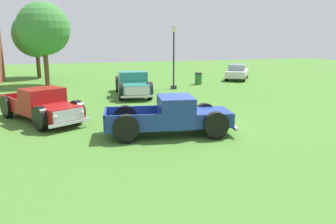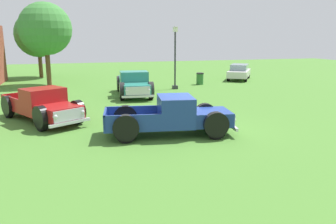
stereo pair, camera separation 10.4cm
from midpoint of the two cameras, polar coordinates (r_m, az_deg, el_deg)
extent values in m
plane|color=#477A2D|center=(13.55, 3.13, -2.95)|extent=(80.00, 80.00, 0.00)
cube|color=navy|center=(12.90, 7.11, -0.88)|extent=(1.68, 1.70, 0.54)
cube|color=silver|center=(13.12, 10.30, -0.77)|extent=(0.26, 1.33, 0.45)
sphere|color=silver|center=(13.66, 9.44, -0.09)|extent=(0.20, 0.20, 0.20)
sphere|color=silver|center=(12.56, 11.07, -1.27)|extent=(0.20, 0.20, 0.20)
cube|color=navy|center=(12.55, 1.09, 0.20)|extent=(1.51, 1.82, 1.13)
cube|color=#8C9EA8|center=(12.61, 3.78, 1.39)|extent=(0.26, 1.41, 0.50)
cube|color=navy|center=(12.51, -6.48, -2.34)|extent=(2.29, 1.94, 0.10)
cube|color=navy|center=(13.20, -6.63, -0.13)|extent=(2.05, 0.39, 0.54)
cube|color=navy|center=(11.68, -6.39, -1.81)|extent=(2.05, 0.39, 0.54)
cube|color=navy|center=(12.45, -11.07, -1.06)|extent=(0.33, 1.63, 0.54)
cylinder|color=black|center=(13.74, 6.18, -1.19)|extent=(0.77, 0.33, 0.75)
cylinder|color=#B7B7BC|center=(13.75, 6.17, -1.18)|extent=(0.33, 0.28, 0.30)
cylinder|color=black|center=(13.69, 6.20, -0.42)|extent=(0.97, 0.42, 0.94)
cylinder|color=black|center=(12.20, 8.09, -3.01)|extent=(0.77, 0.33, 0.75)
cylinder|color=#B7B7BC|center=(12.19, 8.11, -3.02)|extent=(0.33, 0.28, 0.30)
cylinder|color=black|center=(12.15, 8.12, -2.15)|extent=(0.97, 0.42, 0.94)
cylinder|color=black|center=(13.32, -7.65, -1.67)|extent=(0.77, 0.33, 0.75)
cylinder|color=#B7B7BC|center=(13.33, -7.65, -1.66)|extent=(0.33, 0.28, 0.30)
cylinder|color=black|center=(13.27, -7.67, -0.88)|extent=(0.97, 0.42, 0.94)
cylinder|color=black|center=(11.73, -7.53, -3.64)|extent=(0.77, 0.33, 0.75)
cylinder|color=#B7B7BC|center=(11.72, -7.53, -3.65)|extent=(0.33, 0.28, 0.30)
cylinder|color=black|center=(11.68, -7.56, -2.75)|extent=(0.97, 0.42, 0.94)
cube|color=silver|center=(13.21, 10.41, -2.06)|extent=(0.37, 1.78, 0.12)
cube|color=#2D8475|center=(19.91, -5.83, 4.03)|extent=(1.72, 1.70, 0.57)
cube|color=silver|center=(19.12, -5.58, 3.68)|extent=(1.42, 0.20, 0.48)
sphere|color=silver|center=(19.21, -3.71, 3.84)|extent=(0.21, 0.21, 0.21)
sphere|color=silver|center=(19.08, -7.48, 3.70)|extent=(0.21, 0.21, 0.21)
cube|color=#2D8475|center=(21.30, -6.26, 5.43)|extent=(1.86, 1.51, 1.20)
cube|color=#8C9EA8|center=(20.64, -6.10, 5.94)|extent=(1.50, 0.18, 0.53)
cube|color=#2D8475|center=(23.12, -6.65, 4.62)|extent=(1.94, 2.34, 0.10)
cube|color=#2D8475|center=(23.16, -4.62, 5.52)|extent=(0.29, 2.18, 0.57)
cube|color=#2D8475|center=(23.02, -8.73, 5.37)|extent=(0.29, 2.18, 0.57)
cube|color=#2D8475|center=(24.11, -6.89, 5.75)|extent=(1.74, 0.25, 0.57)
cylinder|color=black|center=(20.06, -3.33, 3.31)|extent=(0.30, 0.81, 0.79)
cylinder|color=#B7B7BC|center=(20.06, -3.30, 3.31)|extent=(0.28, 0.34, 0.32)
cylinder|color=black|center=(20.02, -3.33, 3.87)|extent=(0.38, 1.02, 1.00)
cylinder|color=black|center=(19.88, -8.32, 3.12)|extent=(0.30, 0.81, 0.79)
cylinder|color=#B7B7BC|center=(19.88, -8.35, 3.12)|extent=(0.28, 0.34, 0.32)
cylinder|color=black|center=(19.85, -8.34, 3.69)|extent=(0.38, 1.02, 1.00)
cylinder|color=black|center=(23.47, -4.57, 4.65)|extent=(0.30, 0.81, 0.79)
cylinder|color=#B7B7BC|center=(23.47, -4.55, 4.65)|extent=(0.28, 0.34, 0.32)
cylinder|color=black|center=(23.44, -4.58, 5.14)|extent=(0.38, 1.02, 1.00)
cylinder|color=black|center=(23.32, -8.85, 4.49)|extent=(0.30, 0.81, 0.79)
cylinder|color=#B7B7BC|center=(23.32, -8.87, 4.49)|extent=(0.28, 0.34, 0.32)
cylinder|color=black|center=(23.30, -8.86, 4.98)|extent=(0.38, 1.02, 1.00)
cube|color=silver|center=(19.13, -5.55, 2.70)|extent=(1.90, 0.28, 0.12)
cube|color=maroon|center=(14.35, -18.58, -0.05)|extent=(2.05, 2.04, 0.54)
cube|color=silver|center=(13.70, -17.05, -0.53)|extent=(1.21, 0.72, 0.46)
sphere|color=silver|center=(14.01, -14.97, 0.00)|extent=(0.20, 0.20, 0.20)
sphere|color=silver|center=(13.43, -19.31, -0.82)|extent=(0.20, 0.20, 0.20)
cube|color=maroon|center=(15.51, -21.11, 1.79)|extent=(2.08, 1.94, 1.14)
cube|color=#8C9EA8|center=(14.93, -20.16, 2.45)|extent=(1.26, 0.74, 0.50)
cube|color=maroon|center=(17.12, -23.46, 0.77)|extent=(2.47, 2.63, 0.10)
cube|color=maroon|center=(17.38, -21.18, 2.21)|extent=(1.10, 1.85, 0.54)
cube|color=maroon|center=(16.77, -26.01, 1.43)|extent=(1.10, 1.85, 0.54)
cube|color=maroon|center=(17.97, -24.84, 2.21)|extent=(1.48, 0.89, 0.54)
cylinder|color=black|center=(14.81, -15.68, -0.56)|extent=(0.56, 0.76, 0.75)
cylinder|color=#B7B7BC|center=(14.81, -15.65, -0.56)|extent=(0.36, 0.38, 0.30)
cylinder|color=black|center=(14.77, -15.73, 0.16)|extent=(0.71, 0.96, 0.95)
cylinder|color=black|center=(14.05, -21.47, -1.68)|extent=(0.56, 0.76, 0.75)
cylinder|color=#B7B7BC|center=(14.05, -21.51, -1.68)|extent=(0.36, 0.38, 0.30)
cylinder|color=black|center=(14.01, -21.53, -0.92)|extent=(0.71, 0.96, 0.95)
cylinder|color=black|center=(17.68, -21.31, 1.14)|extent=(0.56, 0.76, 0.75)
cylinder|color=#B7B7BC|center=(17.69, -21.28, 1.14)|extent=(0.36, 0.38, 0.30)
cylinder|color=black|center=(17.65, -21.36, 1.74)|extent=(0.71, 0.96, 0.95)
cylinder|color=black|center=(17.05, -26.33, 0.29)|extent=(0.56, 0.76, 0.75)
cylinder|color=#B7B7BC|center=(17.05, -26.36, 0.28)|extent=(0.36, 0.38, 0.30)
cylinder|color=black|center=(17.02, -26.39, 0.91)|extent=(0.71, 0.96, 0.95)
cube|color=silver|center=(13.73, -16.88, -1.82)|extent=(1.62, 0.98, 0.12)
cube|color=silver|center=(30.55, 11.85, 6.62)|extent=(3.74, 4.34, 0.56)
cube|color=#7F939E|center=(30.64, 11.93, 7.65)|extent=(2.48, 2.70, 0.51)
cylinder|color=black|center=(29.12, 12.99, 5.73)|extent=(0.50, 0.60, 0.60)
cylinder|color=black|center=(29.29, 10.06, 5.90)|extent=(0.50, 0.60, 0.60)
cylinder|color=black|center=(31.90, 13.45, 6.28)|extent=(0.50, 0.60, 0.60)
cylinder|color=black|center=(32.05, 10.77, 6.43)|extent=(0.50, 0.60, 0.60)
cube|color=#2D2D33|center=(24.34, 0.85, 4.33)|extent=(0.36, 0.36, 0.25)
cylinder|color=#2D2D33|center=(24.13, 0.87, 9.16)|extent=(0.12, 0.12, 3.85)
cube|color=#F2EACC|center=(24.09, 0.89, 14.17)|extent=(0.28, 0.28, 0.36)
cone|color=#2D2D33|center=(24.10, 0.89, 14.60)|extent=(0.32, 0.32, 0.14)
cylinder|color=#2D6B2D|center=(26.80, 5.19, 5.70)|extent=(0.56, 0.56, 0.85)
cylinder|color=black|center=(26.75, 5.21, 6.71)|extent=(0.59, 0.59, 0.10)
cylinder|color=brown|center=(33.77, -21.69, 7.65)|extent=(0.36, 0.36, 2.45)
sphere|color=#3D7F38|center=(33.69, -22.09, 12.42)|extent=(4.23, 4.23, 4.23)
cylinder|color=brown|center=(27.85, -20.48, 7.31)|extent=(0.36, 0.36, 2.87)
sphere|color=#3D7F38|center=(27.77, -20.96, 13.36)|extent=(4.04, 4.04, 4.04)
camera|label=1|loc=(0.05, -90.24, -0.05)|focal=35.07mm
camera|label=2|loc=(0.05, 89.76, 0.05)|focal=35.07mm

